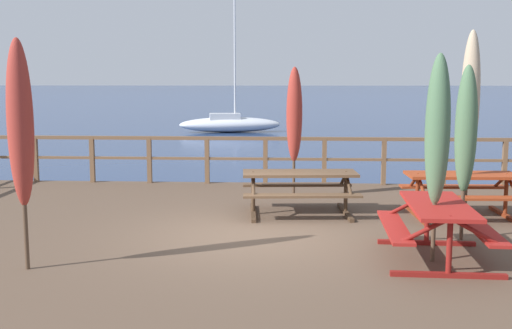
{
  "coord_description": "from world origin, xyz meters",
  "views": [
    {
      "loc": [
        0.55,
        -9.39,
        3.13
      ],
      "look_at": [
        0.0,
        0.73,
        1.73
      ],
      "focal_mm": 43.48,
      "sensor_mm": 36.0,
      "label": 1
    }
  ],
  "objects_px": {
    "picnic_table_back_right": "(462,185)",
    "patio_umbrella_tall_mid_right": "(294,115)",
    "patio_umbrella_tall_front": "(470,100)",
    "patio_umbrella_tall_mid_left": "(466,130)",
    "picnic_table_front_right": "(300,183)",
    "picnic_table_back_left": "(438,219)",
    "patio_umbrella_tall_back_right": "(20,124)",
    "patio_umbrella_short_back": "(438,131)",
    "sailboat_distant": "(230,124)"
  },
  "relations": [
    {
      "from": "picnic_table_back_right",
      "to": "patio_umbrella_tall_mid_right",
      "type": "bearing_deg",
      "value": 150.92
    },
    {
      "from": "patio_umbrella_tall_mid_left",
      "to": "patio_umbrella_tall_front",
      "type": "bearing_deg",
      "value": 72.8
    },
    {
      "from": "patio_umbrella_tall_mid_right",
      "to": "sailboat_distant",
      "type": "height_order",
      "value": "sailboat_distant"
    },
    {
      "from": "picnic_table_back_left",
      "to": "patio_umbrella_short_back",
      "type": "bearing_deg",
      "value": -131.22
    },
    {
      "from": "picnic_table_front_right",
      "to": "patio_umbrella_tall_mid_left",
      "type": "distance_m",
      "value": 3.13
    },
    {
      "from": "patio_umbrella_short_back",
      "to": "patio_umbrella_tall_mid_left",
      "type": "height_order",
      "value": "patio_umbrella_short_back"
    },
    {
      "from": "patio_umbrella_tall_front",
      "to": "sailboat_distant",
      "type": "bearing_deg",
      "value": 104.37
    },
    {
      "from": "picnic_table_back_right",
      "to": "patio_umbrella_tall_front",
      "type": "bearing_deg",
      "value": -48.79
    },
    {
      "from": "patio_umbrella_tall_front",
      "to": "sailboat_distant",
      "type": "distance_m",
      "value": 26.8
    },
    {
      "from": "patio_umbrella_short_back",
      "to": "sailboat_distant",
      "type": "relative_size",
      "value": 0.35
    },
    {
      "from": "patio_umbrella_tall_mid_right",
      "to": "sailboat_distant",
      "type": "bearing_deg",
      "value": 98.58
    },
    {
      "from": "picnic_table_back_right",
      "to": "patio_umbrella_tall_back_right",
      "type": "height_order",
      "value": "patio_umbrella_tall_back_right"
    },
    {
      "from": "picnic_table_back_left",
      "to": "patio_umbrella_tall_mid_right",
      "type": "height_order",
      "value": "patio_umbrella_tall_mid_right"
    },
    {
      "from": "patio_umbrella_tall_mid_left",
      "to": "sailboat_distant",
      "type": "distance_m",
      "value": 28.16
    },
    {
      "from": "picnic_table_front_right",
      "to": "patio_umbrella_tall_mid_right",
      "type": "bearing_deg",
      "value": 93.41
    },
    {
      "from": "patio_umbrella_tall_front",
      "to": "patio_umbrella_tall_back_right",
      "type": "distance_m",
      "value": 7.21
    },
    {
      "from": "picnic_table_front_right",
      "to": "patio_umbrella_tall_back_right",
      "type": "xyz_separation_m",
      "value": [
        -3.51,
        -3.44,
        1.29
      ]
    },
    {
      "from": "picnic_table_front_right",
      "to": "picnic_table_back_left",
      "type": "distance_m",
      "value": 3.27
    },
    {
      "from": "patio_umbrella_short_back",
      "to": "patio_umbrella_tall_mid_left",
      "type": "relative_size",
      "value": 1.05
    },
    {
      "from": "patio_umbrella_short_back",
      "to": "picnic_table_back_left",
      "type": "bearing_deg",
      "value": 48.78
    },
    {
      "from": "picnic_table_back_left",
      "to": "patio_umbrella_tall_mid_right",
      "type": "distance_m",
      "value": 4.83
    },
    {
      "from": "patio_umbrella_tall_back_right",
      "to": "patio_umbrella_tall_mid_left",
      "type": "xyz_separation_m",
      "value": [
        5.91,
        1.77,
        -0.19
      ]
    },
    {
      "from": "picnic_table_back_right",
      "to": "patio_umbrella_short_back",
      "type": "bearing_deg",
      "value": -111.94
    },
    {
      "from": "picnic_table_back_right",
      "to": "picnic_table_back_left",
      "type": "height_order",
      "value": "same"
    },
    {
      "from": "picnic_table_back_right",
      "to": "patio_umbrella_tall_mid_right",
      "type": "distance_m",
      "value": 3.53
    },
    {
      "from": "patio_umbrella_tall_back_right",
      "to": "patio_umbrella_tall_mid_right",
      "type": "height_order",
      "value": "patio_umbrella_tall_back_right"
    },
    {
      "from": "picnic_table_front_right",
      "to": "picnic_table_back_left",
      "type": "bearing_deg",
      "value": -56.84
    },
    {
      "from": "patio_umbrella_tall_front",
      "to": "patio_umbrella_short_back",
      "type": "xyz_separation_m",
      "value": [
        -1.16,
        -2.69,
        -0.31
      ]
    },
    {
      "from": "picnic_table_back_right",
      "to": "picnic_table_back_left",
      "type": "distance_m",
      "value": 2.87
    },
    {
      "from": "picnic_table_back_left",
      "to": "picnic_table_front_right",
      "type": "bearing_deg",
      "value": 123.16
    },
    {
      "from": "sailboat_distant",
      "to": "patio_umbrella_short_back",
      "type": "bearing_deg",
      "value": -79.17
    },
    {
      "from": "patio_umbrella_tall_front",
      "to": "patio_umbrella_tall_mid_right",
      "type": "distance_m",
      "value": 3.44
    },
    {
      "from": "picnic_table_back_right",
      "to": "patio_umbrella_tall_mid_left",
      "type": "height_order",
      "value": "patio_umbrella_tall_mid_left"
    },
    {
      "from": "patio_umbrella_tall_back_right",
      "to": "patio_umbrella_tall_mid_right",
      "type": "relative_size",
      "value": 1.1
    },
    {
      "from": "picnic_table_front_right",
      "to": "patio_umbrella_tall_front",
      "type": "xyz_separation_m",
      "value": [
        2.88,
        -0.12,
        1.49
      ]
    },
    {
      "from": "patio_umbrella_tall_back_right",
      "to": "patio_umbrella_tall_mid_left",
      "type": "relative_size",
      "value": 1.11
    },
    {
      "from": "picnic_table_back_right",
      "to": "picnic_table_front_right",
      "type": "height_order",
      "value": "same"
    },
    {
      "from": "picnic_table_back_right",
      "to": "patio_umbrella_tall_mid_left",
      "type": "bearing_deg",
      "value": -104.84
    },
    {
      "from": "patio_umbrella_tall_mid_left",
      "to": "sailboat_distant",
      "type": "height_order",
      "value": "sailboat_distant"
    },
    {
      "from": "patio_umbrella_tall_front",
      "to": "patio_umbrella_tall_mid_right",
      "type": "xyz_separation_m",
      "value": [
        -2.98,
        1.69,
        -0.37
      ]
    },
    {
      "from": "picnic_table_front_right",
      "to": "picnic_table_back_right",
      "type": "bearing_deg",
      "value": -1.25
    },
    {
      "from": "picnic_table_back_left",
      "to": "patio_umbrella_tall_front",
      "type": "bearing_deg",
      "value": 67.29
    },
    {
      "from": "patio_umbrella_tall_front",
      "to": "patio_umbrella_tall_mid_left",
      "type": "relative_size",
      "value": 1.24
    },
    {
      "from": "patio_umbrella_tall_back_right",
      "to": "patio_umbrella_short_back",
      "type": "distance_m",
      "value": 5.27
    },
    {
      "from": "sailboat_distant",
      "to": "patio_umbrella_tall_back_right",
      "type": "bearing_deg",
      "value": -89.54
    },
    {
      "from": "picnic_table_back_right",
      "to": "patio_umbrella_tall_front",
      "type": "height_order",
      "value": "patio_umbrella_tall_front"
    },
    {
      "from": "picnic_table_back_left",
      "to": "patio_umbrella_tall_mid_left",
      "type": "bearing_deg",
      "value": 60.02
    },
    {
      "from": "picnic_table_back_right",
      "to": "sailboat_distant",
      "type": "distance_m",
      "value": 26.65
    },
    {
      "from": "picnic_table_front_right",
      "to": "patio_umbrella_tall_mid_left",
      "type": "xyz_separation_m",
      "value": [
        2.4,
        -1.67,
        1.1
      ]
    },
    {
      "from": "patio_umbrella_tall_back_right",
      "to": "picnic_table_front_right",
      "type": "bearing_deg",
      "value": 44.42
    }
  ]
}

